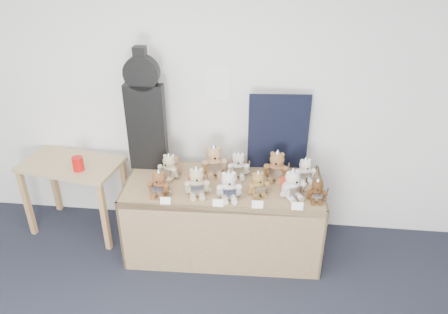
# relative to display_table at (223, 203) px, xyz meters

# --- Properties ---
(room_shell) EXTENTS (6.00, 6.00, 6.00)m
(room_shell) POSITION_rel_display_table_xyz_m (-0.10, 0.55, 0.91)
(room_shell) COLOR silver
(room_shell) RESTS_ON floor
(display_table) EXTENTS (1.78, 0.79, 0.73)m
(display_table) POSITION_rel_display_table_xyz_m (0.00, 0.00, 0.00)
(display_table) COLOR brown
(display_table) RESTS_ON floor
(side_table) EXTENTS (0.99, 0.66, 0.77)m
(side_table) POSITION_rel_display_table_xyz_m (-1.48, 0.23, 0.07)
(side_table) COLOR tan
(side_table) RESTS_ON floor
(guitar_case) EXTENTS (0.35, 0.11, 1.14)m
(guitar_case) POSITION_rel_display_table_xyz_m (-0.72, 0.29, 0.72)
(guitar_case) COLOR black
(guitar_case) RESTS_ON display_table
(navy_board) EXTENTS (0.55, 0.06, 0.73)m
(navy_board) POSITION_rel_display_table_xyz_m (0.46, 0.42, 0.52)
(navy_board) COLOR black
(navy_board) RESTS_ON display_table
(red_cup) EXTENTS (0.10, 0.10, 0.13)m
(red_cup) POSITION_rel_display_table_xyz_m (-1.34, 0.10, 0.26)
(red_cup) COLOR red
(red_cup) RESTS_ON side_table
(teddy_front_far_left) EXTENTS (0.21, 0.18, 0.26)m
(teddy_front_far_left) POSITION_rel_display_table_xyz_m (-0.52, -0.16, 0.26)
(teddy_front_far_left) COLOR brown
(teddy_front_far_left) RESTS_ON display_table
(teddy_front_left) EXTENTS (0.24, 0.22, 0.29)m
(teddy_front_left) POSITION_rel_display_table_xyz_m (-0.21, -0.11, 0.27)
(teddy_front_left) COLOR tan
(teddy_front_left) RESTS_ON display_table
(teddy_front_centre) EXTENTS (0.24, 0.21, 0.29)m
(teddy_front_centre) POSITION_rel_display_table_xyz_m (0.07, -0.14, 0.27)
(teddy_front_centre) COLOR silver
(teddy_front_centre) RESTS_ON display_table
(teddy_front_right) EXTENTS (0.20, 0.19, 0.25)m
(teddy_front_right) POSITION_rel_display_table_xyz_m (0.31, -0.06, 0.26)
(teddy_front_right) COLOR olive
(teddy_front_right) RESTS_ON display_table
(teddy_front_far_right) EXTENTS (0.24, 0.23, 0.29)m
(teddy_front_far_right) POSITION_rel_display_table_xyz_m (0.59, -0.06, 0.27)
(teddy_front_far_right) COLOR silver
(teddy_front_far_right) RESTS_ON display_table
(teddy_front_end) EXTENTS (0.18, 0.15, 0.22)m
(teddy_front_end) POSITION_rel_display_table_xyz_m (0.79, -0.10, 0.25)
(teddy_front_end) COLOR #4D301A
(teddy_front_end) RESTS_ON display_table
(teddy_back_left) EXTENTS (0.21, 0.20, 0.26)m
(teddy_back_left) POSITION_rel_display_table_xyz_m (-0.50, 0.12, 0.26)
(teddy_back_left) COLOR #C0B68C
(teddy_back_left) RESTS_ON display_table
(teddy_back_centre_left) EXTENTS (0.27, 0.24, 0.32)m
(teddy_back_centre_left) POSITION_rel_display_table_xyz_m (-0.11, 0.24, 0.28)
(teddy_back_centre_left) COLOR tan
(teddy_back_centre_left) RESTS_ON display_table
(teddy_back_centre_right) EXTENTS (0.22, 0.19, 0.26)m
(teddy_back_centre_right) POSITION_rel_display_table_xyz_m (0.12, 0.23, 0.26)
(teddy_back_centre_right) COLOR silver
(teddy_back_centre_right) RESTS_ON display_table
(teddy_back_right) EXTENTS (0.25, 0.22, 0.31)m
(teddy_back_right) POSITION_rel_display_table_xyz_m (0.46, 0.21, 0.28)
(teddy_back_right) COLOR brown
(teddy_back_right) RESTS_ON display_table
(teddy_back_end) EXTENTS (0.21, 0.19, 0.25)m
(teddy_back_end) POSITION_rel_display_table_xyz_m (0.71, 0.21, 0.26)
(teddy_back_end) COLOR white
(teddy_back_end) RESTS_ON display_table
(teddy_back_far_left) EXTENTS (0.18, 0.18, 0.22)m
(teddy_back_far_left) POSITION_rel_display_table_xyz_m (-0.47, 0.18, 0.25)
(teddy_back_far_left) COLOR #A5744D
(teddy_back_far_left) RESTS_ON display_table
(entry_card_a) EXTENTS (0.09, 0.02, 0.06)m
(entry_card_a) POSITION_rel_display_table_xyz_m (-0.44, -0.29, 0.19)
(entry_card_a) COLOR white
(entry_card_a) RESTS_ON display_table
(entry_card_b) EXTENTS (0.09, 0.02, 0.06)m
(entry_card_b) POSITION_rel_display_table_xyz_m (-0.01, -0.28, 0.19)
(entry_card_b) COLOR white
(entry_card_b) RESTS_ON display_table
(entry_card_c) EXTENTS (0.09, 0.02, 0.07)m
(entry_card_c) POSITION_rel_display_table_xyz_m (0.31, -0.27, 0.19)
(entry_card_c) COLOR white
(entry_card_c) RESTS_ON display_table
(entry_card_d) EXTENTS (0.10, 0.02, 0.07)m
(entry_card_d) POSITION_rel_display_table_xyz_m (0.63, -0.26, 0.19)
(entry_card_d) COLOR white
(entry_card_d) RESTS_ON display_table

